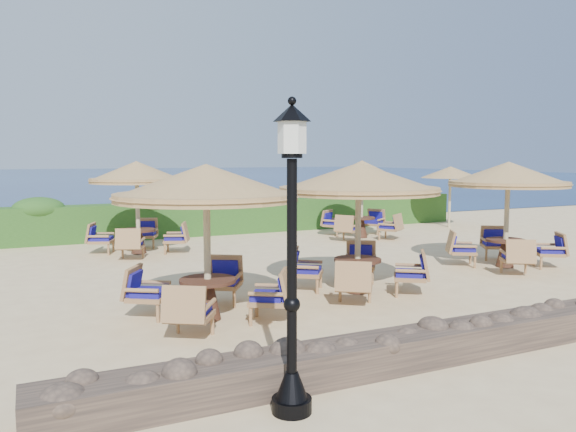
{
  "coord_description": "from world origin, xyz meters",
  "views": [
    {
      "loc": [
        -7.31,
        -12.09,
        2.76
      ],
      "look_at": [
        -1.42,
        0.54,
        1.3
      ],
      "focal_mm": 35.0,
      "sensor_mm": 36.0,
      "label": 1
    }
  ],
  "objects_px": {
    "cafe_set_0": "(207,209)",
    "cafe_set_3": "(137,192)",
    "cafe_set_2": "(508,194)",
    "cafe_set_1": "(358,199)",
    "cafe_set_4": "(362,189)",
    "lamp_post": "(292,272)",
    "extra_parasol": "(450,172)"
  },
  "relations": [
    {
      "from": "cafe_set_0",
      "to": "cafe_set_3",
      "type": "xyz_separation_m",
      "value": [
        0.13,
        7.23,
        -0.12
      ]
    },
    {
      "from": "cafe_set_0",
      "to": "cafe_set_3",
      "type": "bearing_deg",
      "value": 88.94
    },
    {
      "from": "cafe_set_2",
      "to": "cafe_set_3",
      "type": "bearing_deg",
      "value": 143.48
    },
    {
      "from": "cafe_set_1",
      "to": "cafe_set_3",
      "type": "xyz_separation_m",
      "value": [
        -3.2,
        6.68,
        -0.14
      ]
    },
    {
      "from": "cafe_set_0",
      "to": "cafe_set_4",
      "type": "height_order",
      "value": "same"
    },
    {
      "from": "cafe_set_1",
      "to": "cafe_set_2",
      "type": "distance_m",
      "value": 4.88
    },
    {
      "from": "lamp_post",
      "to": "cafe_set_2",
      "type": "relative_size",
      "value": 1.13
    },
    {
      "from": "cafe_set_4",
      "to": "cafe_set_3",
      "type": "bearing_deg",
      "value": -179.78
    },
    {
      "from": "cafe_set_2",
      "to": "cafe_set_1",
      "type": "bearing_deg",
      "value": -171.41
    },
    {
      "from": "lamp_post",
      "to": "cafe_set_3",
      "type": "height_order",
      "value": "lamp_post"
    },
    {
      "from": "cafe_set_0",
      "to": "cafe_set_4",
      "type": "xyz_separation_m",
      "value": [
        7.68,
        7.26,
        -0.23
      ]
    },
    {
      "from": "cafe_set_0",
      "to": "cafe_set_1",
      "type": "relative_size",
      "value": 0.96
    },
    {
      "from": "lamp_post",
      "to": "cafe_set_2",
      "type": "distance_m",
      "value": 9.78
    },
    {
      "from": "cafe_set_2",
      "to": "lamp_post",
      "type": "bearing_deg",
      "value": -148.86
    },
    {
      "from": "extra_parasol",
      "to": "cafe_set_4",
      "type": "xyz_separation_m",
      "value": [
        -4.71,
        -0.97,
        -0.5
      ]
    },
    {
      "from": "cafe_set_4",
      "to": "lamp_post",
      "type": "bearing_deg",
      "value": -125.57
    },
    {
      "from": "lamp_post",
      "to": "cafe_set_2",
      "type": "bearing_deg",
      "value": 31.14
    },
    {
      "from": "extra_parasol",
      "to": "cafe_set_2",
      "type": "xyz_separation_m",
      "value": [
        -4.23,
        -6.94,
        -0.31
      ]
    },
    {
      "from": "extra_parasol",
      "to": "cafe_set_1",
      "type": "height_order",
      "value": "cafe_set_1"
    },
    {
      "from": "extra_parasol",
      "to": "cafe_set_3",
      "type": "xyz_separation_m",
      "value": [
        -12.26,
        -1.0,
        -0.39
      ]
    },
    {
      "from": "cafe_set_2",
      "to": "cafe_set_4",
      "type": "relative_size",
      "value": 1.07
    },
    {
      "from": "extra_parasol",
      "to": "cafe_set_2",
      "type": "relative_size",
      "value": 0.82
    },
    {
      "from": "cafe_set_1",
      "to": "cafe_set_3",
      "type": "bearing_deg",
      "value": 115.62
    },
    {
      "from": "cafe_set_1",
      "to": "cafe_set_2",
      "type": "height_order",
      "value": "same"
    },
    {
      "from": "lamp_post",
      "to": "extra_parasol",
      "type": "distance_m",
      "value": 17.41
    },
    {
      "from": "extra_parasol",
      "to": "cafe_set_4",
      "type": "relative_size",
      "value": 0.88
    },
    {
      "from": "cafe_set_0",
      "to": "cafe_set_4",
      "type": "distance_m",
      "value": 10.58
    },
    {
      "from": "extra_parasol",
      "to": "cafe_set_4",
      "type": "bearing_deg",
      "value": -168.39
    },
    {
      "from": "cafe_set_0",
      "to": "cafe_set_2",
      "type": "distance_m",
      "value": 8.27
    },
    {
      "from": "cafe_set_2",
      "to": "cafe_set_3",
      "type": "relative_size",
      "value": 1.02
    },
    {
      "from": "lamp_post",
      "to": "extra_parasol",
      "type": "xyz_separation_m",
      "value": [
        12.6,
        12.0,
        0.62
      ]
    },
    {
      "from": "lamp_post",
      "to": "extra_parasol",
      "type": "height_order",
      "value": "lamp_post"
    }
  ]
}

